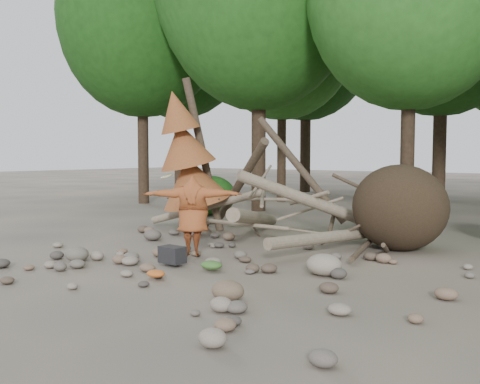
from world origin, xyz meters
The scene contains 13 objects.
ground centered at (0.00, 0.00, 0.00)m, with size 120.00×120.00×0.00m, color #514C44.
deadfall_pile centered at (2.02, 4.24, 0.95)m, with size 8.55×5.24×3.30m.
dead_conifer centered at (-3.12, 3.37, 2.11)m, with size 2.06×2.16×4.35m.
bush_left centered at (-5.50, 7.20, 0.72)m, with size 1.80×1.80×1.44m, color #1D5215.
bush_mid centered at (0.80, 7.80, 0.56)m, with size 1.40×1.40×1.12m, color #27681E.
frisbee_thrower centered at (-0.46, 0.65, 0.92)m, with size 2.26×1.59×1.71m.
backpack centered at (-0.35, -0.08, 0.16)m, with size 0.49×0.33×0.33m, color black.
cloth_green centered at (0.62, -0.03, 0.08)m, with size 0.43×0.36×0.16m, color #3A6829.
cloth_orange centered at (0.26, -1.12, 0.06)m, with size 0.35×0.29×0.13m, color #BE5B20.
boulder_front_left centered at (-2.22, -0.96, 0.15)m, with size 0.52×0.46×0.31m, color #6C665A.
boulder_front_right centered at (2.10, -1.40, 0.15)m, with size 0.51×0.46×0.31m, color brown.
boulder_mid_right centered at (2.45, 0.98, 0.20)m, with size 0.66×0.60×0.40m, color gray.
boulder_mid_left centered at (-2.96, 1.87, 0.14)m, with size 0.48×0.43×0.29m, color #5B544C.
Camera 1 is at (7.02, -7.61, 2.20)m, focal length 40.00 mm.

